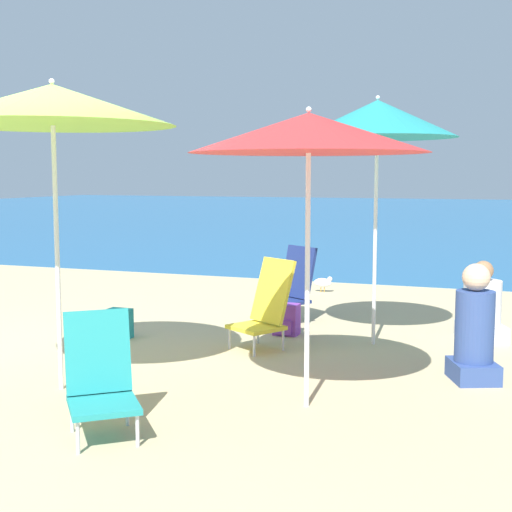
{
  "coord_description": "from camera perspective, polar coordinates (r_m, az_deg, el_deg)",
  "views": [
    {
      "loc": [
        3.78,
        -4.64,
        1.65
      ],
      "look_at": [
        1.82,
        0.74,
        1.0
      ],
      "focal_mm": 50.0,
      "sensor_mm": 36.0,
      "label": 1
    }
  ],
  "objects": [
    {
      "name": "sea_water",
      "position": [
        30.92,
        13.01,
        3.28
      ],
      "size": [
        60.0,
        40.0,
        0.01
      ],
      "color": "#23669E",
      "rests_on": "ground"
    },
    {
      "name": "backpack_purple",
      "position": [
        7.43,
        2.45,
        -5.11
      ],
      "size": [
        0.25,
        0.22,
        0.32
      ],
      "color": "purple",
      "rests_on": "ground"
    },
    {
      "name": "person_seated_near",
      "position": [
        7.51,
        17.63,
        -4.08
      ],
      "size": [
        0.56,
        0.6,
        0.8
      ],
      "rotation": [
        0.0,
        0.0,
        0.37
      ],
      "color": "silver",
      "rests_on": "ground"
    },
    {
      "name": "beach_umbrella_red",
      "position": [
        4.98,
        4.23,
        9.77
      ],
      "size": [
        1.67,
        1.67,
        2.12
      ],
      "color": "white",
      "rests_on": "ground"
    },
    {
      "name": "beach_umbrella_lime",
      "position": [
        5.61,
        -15.98,
        11.52
      ],
      "size": [
        1.84,
        1.84,
        2.36
      ],
      "color": "white",
      "rests_on": "ground"
    },
    {
      "name": "ground_plane",
      "position": [
        6.21,
        -18.68,
        -9.29
      ],
      "size": [
        60.0,
        60.0,
        0.0
      ],
      "primitive_type": "plane",
      "color": "#C6B284"
    },
    {
      "name": "beach_chair_yellow",
      "position": [
        6.82,
        0.8,
        -4.02
      ],
      "size": [
        0.64,
        0.67,
        0.85
      ],
      "rotation": [
        0.0,
        0.0,
        -0.53
      ],
      "color": "silver",
      "rests_on": "ground"
    },
    {
      "name": "backpack_teal",
      "position": [
        7.4,
        -10.9,
        -5.36
      ],
      "size": [
        0.24,
        0.19,
        0.3
      ],
      "color": "teal",
      "rests_on": "ground"
    },
    {
      "name": "beach_chair_navy",
      "position": [
        8.02,
        2.91,
        -2.33
      ],
      "size": [
        0.66,
        0.67,
        0.85
      ],
      "rotation": [
        0.0,
        0.0,
        -0.56
      ],
      "color": "silver",
      "rests_on": "ground"
    },
    {
      "name": "beach_umbrella_teal",
      "position": [
        6.97,
        9.69,
        10.74
      ],
      "size": [
        1.52,
        1.52,
        2.4
      ],
      "color": "white",
      "rests_on": "ground"
    },
    {
      "name": "beach_chair_teal",
      "position": [
        4.72,
        -12.34,
        -9.42
      ],
      "size": [
        0.66,
        0.68,
        0.78
      ],
      "rotation": [
        0.0,
        0.0,
        0.69
      ],
      "color": "silver",
      "rests_on": "ground"
    },
    {
      "name": "person_seated_far",
      "position": [
        6.0,
        17.07,
        -5.81
      ],
      "size": [
        0.47,
        0.5,
        0.95
      ],
      "rotation": [
        0.0,
        0.0,
        0.39
      ],
      "color": "#334C8C",
      "rests_on": "ground"
    },
    {
      "name": "seagull",
      "position": [
        10.13,
        5.4,
        -2.12
      ],
      "size": [
        0.27,
        0.11,
        0.23
      ],
      "color": "gold",
      "rests_on": "ground"
    }
  ]
}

